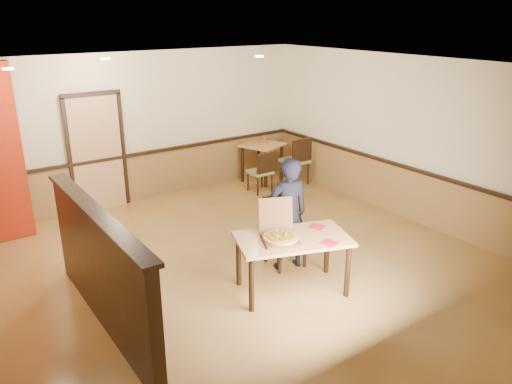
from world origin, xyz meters
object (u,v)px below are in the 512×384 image
main_table (293,245)px  pizza_box (280,235)px  diner (288,214)px  condiment (264,140)px  side_table (262,152)px  diner_chair (283,227)px  side_chair_left (262,170)px  side_chair_right (297,159)px

main_table → pizza_box: bearing=-179.4°
diner → condiment: 3.97m
side_table → diner: diner is taller
diner_chair → side_table: 3.76m
side_chair_left → side_table: side_chair_left is taller
pizza_box → condiment: 4.66m
condiment → main_table: bearing=-121.4°
pizza_box → side_chair_right: bearing=70.9°
diner_chair → diner: size_ratio=0.62×
side_chair_right → condiment: 0.83m
main_table → diner: (0.35, 0.55, 0.16)m
side_chair_right → diner: (-2.43, -2.74, 0.25)m
diner_chair → side_table: bearing=66.1°
side_chair_left → condiment: size_ratio=5.47×
side_table → side_chair_left: bearing=-126.3°
main_table → side_chair_left: bearing=79.7°
diner → pizza_box: (-0.52, -0.49, 0.01)m
diner_chair → side_chair_right: 3.53m
diner → side_table: bearing=-107.2°
diner → pizza_box: 0.71m
side_table → diner_chair: bearing=-121.2°
side_chair_left → pizza_box: bearing=57.7°
side_table → condiment: (0.08, 0.03, 0.26)m
diner → side_chair_left: bearing=-105.8°
side_table → pizza_box: (-2.50, -3.85, 0.19)m
diner → main_table: bearing=70.6°
side_chair_right → condiment: (-0.37, 0.66, 0.34)m
main_table → side_table: size_ratio=1.66×
side_chair_right → side_table: bearing=-53.1°
main_table → diner: 0.67m
diner_chair → diner: bearing=-96.2°
main_table → diner: size_ratio=0.99×
side_table → condiment: bearing=23.9°
pizza_box → diner: bearing=66.7°
side_table → condiment: size_ratio=6.27×
main_table → side_chair_right: size_ratio=1.58×
side_chair_left → pizza_box: size_ratio=1.30×
diner_chair → side_chair_left: 3.00m
diner_chair → pizza_box: bearing=-123.7°
main_table → pizza_box: size_ratio=2.47×
pizza_box → side_table: bearing=80.4°
side_chair_left → main_table: bearing=60.3°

